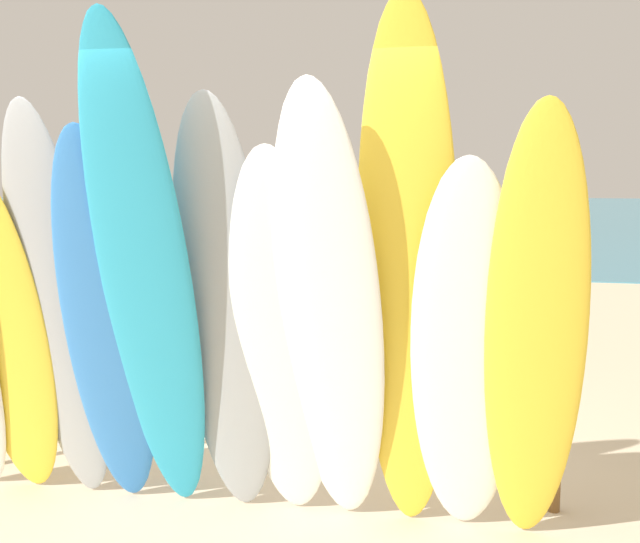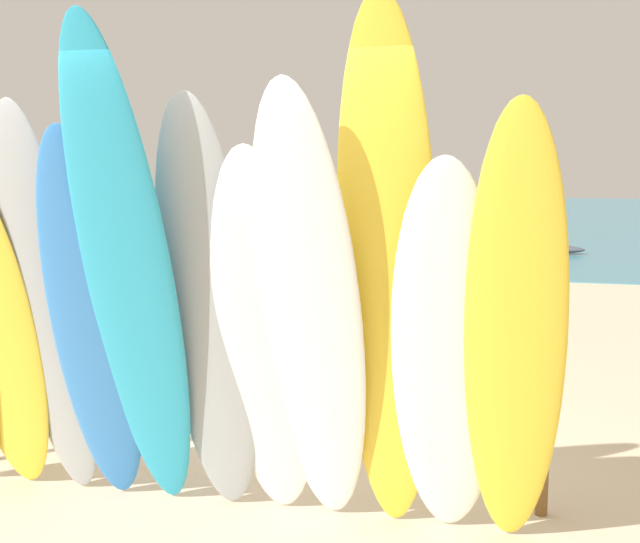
% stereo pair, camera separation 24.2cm
% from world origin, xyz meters
% --- Properties ---
extents(ground, '(60.00, 60.00, 0.00)m').
position_xyz_m(ground, '(0.00, 14.00, 0.00)').
color(ground, beige).
extents(ocean_water, '(60.00, 40.00, 0.02)m').
position_xyz_m(ocean_water, '(0.00, 29.66, 0.01)').
color(ocean_water, teal).
rests_on(ocean_water, ground).
extents(surfboard_rack, '(3.70, 0.07, 0.78)m').
position_xyz_m(surfboard_rack, '(0.00, 0.00, 0.62)').
color(surfboard_rack, brown).
rests_on(surfboard_rack, ground).
extents(surfboard_grey_2, '(0.57, 0.63, 2.34)m').
position_xyz_m(surfboard_grey_2, '(-0.98, -0.53, 1.17)').
color(surfboard_grey_2, '#999EA3').
rests_on(surfboard_grey_2, ground).
extents(surfboard_blue_3, '(0.55, 0.77, 2.20)m').
position_xyz_m(surfboard_blue_3, '(-0.65, -0.61, 1.10)').
color(surfboard_blue_3, '#337AD1').
rests_on(surfboard_blue_3, ground).
extents(surfboard_teal_4, '(0.52, 0.95, 2.70)m').
position_xyz_m(surfboard_teal_4, '(-0.36, -0.72, 1.35)').
color(surfboard_teal_4, '#289EC6').
rests_on(surfboard_teal_4, ground).
extents(surfboard_grey_5, '(0.54, 0.65, 2.35)m').
position_xyz_m(surfboard_grey_5, '(0.02, -0.55, 1.17)').
color(surfboard_grey_5, '#999EA3').
rests_on(surfboard_grey_5, ground).
extents(surfboard_white_6, '(0.57, 0.67, 2.09)m').
position_xyz_m(surfboard_white_6, '(0.33, -0.54, 1.04)').
color(surfboard_white_6, white).
rests_on(surfboard_white_6, ground).
extents(surfboard_white_7, '(0.63, 0.88, 2.39)m').
position_xyz_m(surfboard_white_7, '(0.60, -0.63, 1.19)').
color(surfboard_white_7, white).
rests_on(surfboard_white_7, ground).
extents(surfboard_yellow_8, '(0.52, 0.74, 2.76)m').
position_xyz_m(surfboard_yellow_8, '(0.99, -0.60, 1.38)').
color(surfboard_yellow_8, yellow).
rests_on(surfboard_yellow_8, ground).
extents(surfboard_white_9, '(0.56, 0.70, 2.03)m').
position_xyz_m(surfboard_white_9, '(1.28, -0.57, 1.02)').
color(surfboard_white_9, white).
rests_on(surfboard_white_9, ground).
extents(surfboard_yellow_10, '(0.49, 0.79, 2.28)m').
position_xyz_m(surfboard_yellow_10, '(1.61, -0.66, 1.14)').
color(surfboard_yellow_10, yellow).
rests_on(surfboard_yellow_10, ground).
extents(beachgoer_near_rack, '(0.39, 0.57, 1.50)m').
position_xyz_m(beachgoer_near_rack, '(-1.44, 4.58, 0.87)').
color(beachgoer_near_rack, '#9E704C').
rests_on(beachgoer_near_rack, ground).
extents(beachgoer_midbeach, '(0.45, 0.43, 1.54)m').
position_xyz_m(beachgoer_midbeach, '(-1.84, 5.45, 0.89)').
color(beachgoer_midbeach, brown).
rests_on(beachgoer_midbeach, ground).
extents(beach_chair_red, '(0.70, 0.81, 0.82)m').
position_xyz_m(beach_chair_red, '(-3.45, 2.95, 0.43)').
color(beach_chair_red, '#B7B7BC').
rests_on(beach_chair_red, ground).
extents(distant_boat, '(3.50, 1.46, 0.27)m').
position_xyz_m(distant_boat, '(1.52, 14.59, 0.12)').
color(distant_boat, '#4C515B').
rests_on(distant_boat, ground).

